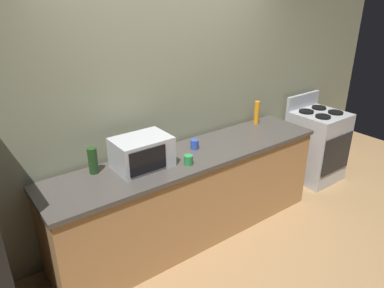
% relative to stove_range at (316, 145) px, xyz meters
% --- Properties ---
extents(ground_plane, '(8.00, 8.00, 0.00)m').
position_rel_stove_range_xyz_m(ground_plane, '(-2.00, -0.40, -0.46)').
color(ground_plane, '#A87F51').
extents(back_wall, '(6.40, 0.10, 2.70)m').
position_rel_stove_range_xyz_m(back_wall, '(-2.00, 0.41, 0.89)').
color(back_wall, gray).
rests_on(back_wall, ground_plane).
extents(counter_run, '(2.84, 0.64, 0.90)m').
position_rel_stove_range_xyz_m(counter_run, '(-2.00, 0.00, -0.01)').
color(counter_run, '#B27F4C').
rests_on(counter_run, ground_plane).
extents(stove_range, '(0.60, 0.61, 1.08)m').
position_rel_stove_range_xyz_m(stove_range, '(0.00, 0.00, 0.00)').
color(stove_range, '#B7BABF').
rests_on(stove_range, ground_plane).
extents(microwave, '(0.48, 0.35, 0.27)m').
position_rel_stove_range_xyz_m(microwave, '(-2.50, 0.05, 0.57)').
color(microwave, '#B7BABF').
rests_on(microwave, counter_run).
extents(bottle_dish_soap, '(0.06, 0.06, 0.27)m').
position_rel_stove_range_xyz_m(bottle_dish_soap, '(-0.93, 0.21, 0.57)').
color(bottle_dish_soap, orange).
rests_on(bottle_dish_soap, counter_run).
extents(bottle_wine, '(0.08, 0.08, 0.23)m').
position_rel_stove_range_xyz_m(bottle_wine, '(-2.88, 0.19, 0.55)').
color(bottle_wine, '#1E3F19').
rests_on(bottle_wine, counter_run).
extents(mug_green, '(0.08, 0.08, 0.09)m').
position_rel_stove_range_xyz_m(mug_green, '(-2.16, -0.15, 0.48)').
color(mug_green, '#2D8C47').
rests_on(mug_green, counter_run).
extents(mug_blue, '(0.08, 0.08, 0.09)m').
position_rel_stove_range_xyz_m(mug_blue, '(-1.91, 0.08, 0.48)').
color(mug_blue, '#2D4CB2').
rests_on(mug_blue, counter_run).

